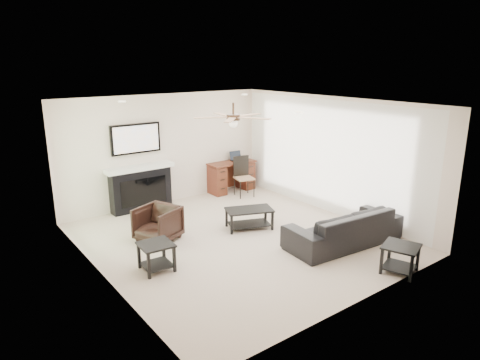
{
  "coord_description": "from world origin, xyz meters",
  "views": [
    {
      "loc": [
        -4.4,
        -5.93,
        3.2
      ],
      "look_at": [
        0.19,
        0.16,
        1.07
      ],
      "focal_mm": 32.0,
      "sensor_mm": 36.0,
      "label": 1
    }
  ],
  "objects": [
    {
      "name": "desk",
      "position": [
        1.69,
        2.54,
        0.38
      ],
      "size": [
        1.22,
        0.56,
        0.76
      ],
      "primitive_type": "cube",
      "color": "#402110",
      "rests_on": "ground"
    },
    {
      "name": "end_table_left",
      "position": [
        -1.75,
        -0.23,
        0.23
      ],
      "size": [
        0.53,
        0.53,
        0.45
      ],
      "primitive_type": "cube",
      "rotation": [
        0.0,
        0.0,
        -0.07
      ],
      "color": "black",
      "rests_on": "ground"
    },
    {
      "name": "room_shell",
      "position": [
        0.19,
        0.08,
        1.68
      ],
      "size": [
        5.5,
        5.54,
        2.52
      ],
      "color": "beige",
      "rests_on": "ground"
    },
    {
      "name": "end_table_near",
      "position": [
        1.25,
        -2.58,
        0.23
      ],
      "size": [
        0.66,
        0.66,
        0.45
      ],
      "primitive_type": "cube",
      "rotation": [
        0.0,
        0.0,
        0.33
      ],
      "color": "black",
      "rests_on": "ground"
    },
    {
      "name": "fireplace_unit",
      "position": [
        -0.71,
        2.58,
        0.95
      ],
      "size": [
        1.52,
        0.34,
        1.91
      ],
      "primitive_type": "cube",
      "color": "black",
      "rests_on": "ground"
    },
    {
      "name": "coffee_table",
      "position": [
        0.5,
        0.27,
        0.2
      ],
      "size": [
        1.02,
        0.8,
        0.4
      ],
      "primitive_type": "cube",
      "rotation": [
        0.0,
        0.0,
        -0.38
      ],
      "color": "black",
      "rests_on": "ground"
    },
    {
      "name": "desk_chair",
      "position": [
        1.69,
        1.99,
        0.48
      ],
      "size": [
        0.51,
        0.53,
        0.97
      ],
      "primitive_type": "cube",
      "rotation": [
        0.0,
        0.0,
        -0.23
      ],
      "color": "black",
      "rests_on": "ground"
    },
    {
      "name": "laptop",
      "position": [
        1.89,
        2.52,
        0.88
      ],
      "size": [
        0.33,
        0.24,
        0.23
      ],
      "primitive_type": "cube",
      "color": "black",
      "rests_on": "desk"
    },
    {
      "name": "sofa",
      "position": [
        1.4,
        -1.33,
        0.32
      ],
      "size": [
        2.27,
        1.06,
        0.64
      ],
      "primitive_type": "imported",
      "rotation": [
        0.0,
        0.0,
        3.05
      ],
      "color": "black",
      "rests_on": "ground"
    },
    {
      "name": "armchair",
      "position": [
        -1.2,
        0.82,
        0.32
      ],
      "size": [
        0.92,
        0.91,
        0.64
      ],
      "primitive_type": "imported",
      "rotation": [
        0.0,
        0.0,
        -1.17
      ],
      "color": "black",
      "rests_on": "ground"
    }
  ]
}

